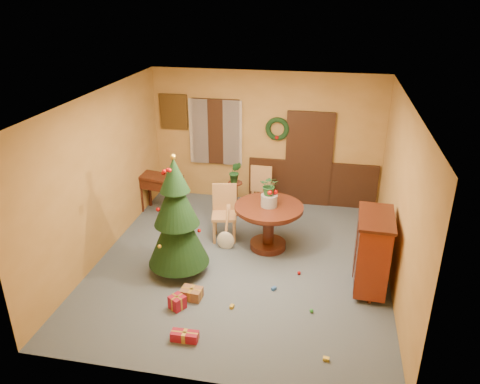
% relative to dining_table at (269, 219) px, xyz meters
% --- Properties ---
extents(room_envelope, '(5.50, 5.50, 5.50)m').
position_rel_dining_table_xyz_m(room_envelope, '(-0.17, 2.08, 0.52)').
color(room_envelope, '#374350').
rests_on(room_envelope, ground).
extents(dining_table, '(1.25, 1.25, 0.86)m').
position_rel_dining_table_xyz_m(dining_table, '(0.00, 0.00, 0.00)').
color(dining_table, black).
rests_on(dining_table, floor).
extents(urn, '(0.30, 0.30, 0.22)m').
position_rel_dining_table_xyz_m(urn, '(-0.00, 0.00, 0.37)').
color(urn, slate).
rests_on(urn, dining_table).
extents(centerpiece_plant, '(0.33, 0.29, 0.37)m').
position_rel_dining_table_xyz_m(centerpiece_plant, '(-0.00, 0.00, 0.66)').
color(centerpiece_plant, '#1E4C23').
rests_on(centerpiece_plant, urn).
extents(chair_near, '(0.54, 0.54, 1.06)m').
position_rel_dining_table_xyz_m(chair_near, '(-0.88, 0.25, -0.03)').
color(chair_near, olive).
rests_on(chair_near, floor).
extents(chair_far, '(0.46, 0.46, 1.04)m').
position_rel_dining_table_xyz_m(chair_far, '(-0.37, 1.64, -0.04)').
color(chair_far, olive).
rests_on(chair_far, floor).
extents(guitar, '(0.44, 0.56, 0.76)m').
position_rel_dining_table_xyz_m(guitar, '(-0.77, -0.18, -0.21)').
color(guitar, beige).
rests_on(guitar, floor).
extents(plant_stand, '(0.30, 0.30, 0.77)m').
position_rel_dining_table_xyz_m(plant_stand, '(-0.86, 1.17, -0.12)').
color(plant_stand, black).
rests_on(plant_stand, floor).
extents(stand_plant, '(0.26, 0.22, 0.46)m').
position_rel_dining_table_xyz_m(stand_plant, '(-0.86, 1.17, 0.40)').
color(stand_plant, '#19471E').
rests_on(stand_plant, plant_stand).
extents(christmas_tree, '(1.03, 1.03, 2.12)m').
position_rel_dining_table_xyz_m(christmas_tree, '(-1.37, -1.07, 0.40)').
color(christmas_tree, '#382111').
rests_on(christmas_tree, floor).
extents(writing_desk, '(1.00, 0.63, 0.82)m').
position_rel_dining_table_xyz_m(writing_desk, '(-2.47, 1.07, 0.02)').
color(writing_desk, black).
rests_on(writing_desk, floor).
extents(sideboard, '(0.58, 1.03, 1.29)m').
position_rel_dining_table_xyz_m(sideboard, '(1.77, -0.95, 0.09)').
color(sideboard, '#58170A').
rests_on(sideboard, floor).
extents(gift_a, '(0.34, 0.26, 0.17)m').
position_rel_dining_table_xyz_m(gift_a, '(-0.95, -1.77, -0.51)').
color(gift_a, brown).
rests_on(gift_a, floor).
extents(gift_b, '(0.28, 0.28, 0.21)m').
position_rel_dining_table_xyz_m(gift_b, '(-1.09, -2.05, -0.50)').
color(gift_b, maroon).
rests_on(gift_b, floor).
extents(gift_c, '(0.28, 0.23, 0.13)m').
position_rel_dining_table_xyz_m(gift_c, '(-1.22, -0.96, -0.53)').
color(gift_c, brown).
rests_on(gift_c, floor).
extents(gift_d, '(0.38, 0.16, 0.14)m').
position_rel_dining_table_xyz_m(gift_d, '(-0.77, -2.71, -0.53)').
color(gift_d, maroon).
rests_on(gift_d, floor).
extents(toy_a, '(0.09, 0.09, 0.05)m').
position_rel_dining_table_xyz_m(toy_a, '(0.28, -1.31, -0.58)').
color(toy_a, '#2553A1').
rests_on(toy_a, floor).
extents(toy_b, '(0.06, 0.06, 0.06)m').
position_rel_dining_table_xyz_m(toy_b, '(0.91, -1.77, -0.57)').
color(toy_b, '#248530').
rests_on(toy_b, floor).
extents(toy_c, '(0.07, 0.09, 0.05)m').
position_rel_dining_table_xyz_m(toy_c, '(-0.28, -1.89, -0.58)').
color(toy_c, gold).
rests_on(toy_c, floor).
extents(toy_d, '(0.06, 0.06, 0.06)m').
position_rel_dining_table_xyz_m(toy_d, '(0.64, -0.79, -0.57)').
color(toy_d, '#B40C0C').
rests_on(toy_d, floor).
extents(toy_e, '(0.09, 0.06, 0.05)m').
position_rel_dining_table_xyz_m(toy_e, '(1.15, -2.72, -0.58)').
color(toy_e, gold).
rests_on(toy_e, floor).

